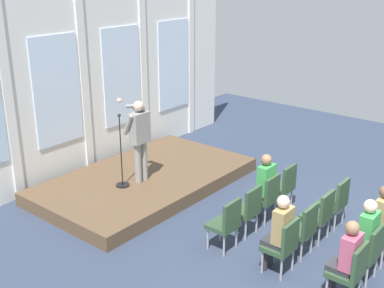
{
  "coord_description": "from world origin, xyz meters",
  "views": [
    {
      "loc": [
        -6.98,
        -2.58,
        4.58
      ],
      "look_at": [
        -0.09,
        3.06,
        1.34
      ],
      "focal_mm": 46.04,
      "sensor_mm": 36.0,
      "label": 1
    }
  ],
  "objects_px": {
    "chair_r0_c1": "(248,208)",
    "audience_r2_c1": "(364,236)",
    "chair_r0_c0": "(226,222)",
    "audience_r2_c2": "(380,220)",
    "audience_r2_c0": "(346,256)",
    "chair_r1_c2": "(320,213)",
    "chair_r1_c0": "(283,244)",
    "audience_r1_c0": "(279,230)",
    "chair_r1_c1": "(303,227)",
    "chair_r2_c0": "(351,269)",
    "speaker": "(139,135)",
    "audience_r0_c2": "(264,184)",
    "chair_r2_c2": "(383,233)",
    "chair_r2_c1": "(368,250)",
    "chair_r0_c3": "(284,184)",
    "chair_r1_c3": "(336,200)",
    "mic_stand": "(122,171)",
    "chair_r0_c2": "(267,196)"
  },
  "relations": [
    {
      "from": "chair_r0_c1",
      "to": "audience_r2_c1",
      "type": "xyz_separation_m",
      "value": [
        0.0,
        -2.08,
        0.22
      ]
    },
    {
      "from": "chair_r0_c0",
      "to": "audience_r2_c2",
      "type": "xyz_separation_m",
      "value": [
        1.3,
        -2.08,
        0.21
      ]
    },
    {
      "from": "chair_r0_c1",
      "to": "audience_r2_c0",
      "type": "distance_m",
      "value": 2.18
    },
    {
      "from": "chair_r1_c2",
      "to": "audience_r2_c2",
      "type": "xyz_separation_m",
      "value": [
        -0.0,
        -1.0,
        0.21
      ]
    },
    {
      "from": "chair_r1_c0",
      "to": "audience_r1_c0",
      "type": "relative_size",
      "value": 0.7
    },
    {
      "from": "chair_r0_c1",
      "to": "audience_r2_c2",
      "type": "xyz_separation_m",
      "value": [
        0.65,
        -2.08,
        0.21
      ]
    },
    {
      "from": "chair_r1_c1",
      "to": "chair_r2_c0",
      "type": "xyz_separation_m",
      "value": [
        -0.65,
        -1.08,
        0.0
      ]
    },
    {
      "from": "speaker",
      "to": "chair_r1_c2",
      "type": "distance_m",
      "value": 3.91
    },
    {
      "from": "speaker",
      "to": "audience_r0_c2",
      "type": "relative_size",
      "value": 1.29
    },
    {
      "from": "audience_r0_c2",
      "to": "audience_r1_c0",
      "type": "relative_size",
      "value": 1.0
    },
    {
      "from": "audience_r2_c1",
      "to": "chair_r2_c2",
      "type": "relative_size",
      "value": 1.44
    },
    {
      "from": "chair_r0_c0",
      "to": "chair_r2_c1",
      "type": "xyz_separation_m",
      "value": [
        0.65,
        -2.16,
        0.0
      ]
    },
    {
      "from": "chair_r2_c0",
      "to": "chair_r1_c2",
      "type": "bearing_deg",
      "value": 39.79
    },
    {
      "from": "chair_r2_c2",
      "to": "audience_r2_c2",
      "type": "distance_m",
      "value": 0.23
    },
    {
      "from": "chair_r1_c1",
      "to": "audience_r2_c0",
      "type": "relative_size",
      "value": 0.73
    },
    {
      "from": "chair_r0_c0",
      "to": "chair_r1_c1",
      "type": "bearing_deg",
      "value": -59.02
    },
    {
      "from": "speaker",
      "to": "audience_r2_c2",
      "type": "bearing_deg",
      "value": -82.69
    },
    {
      "from": "chair_r0_c3",
      "to": "audience_r2_c1",
      "type": "distance_m",
      "value": 2.46
    },
    {
      "from": "chair_r0_c1",
      "to": "audience_r1_c0",
      "type": "bearing_deg",
      "value": -122.97
    },
    {
      "from": "audience_r1_c0",
      "to": "audience_r2_c2",
      "type": "height_order",
      "value": "audience_r2_c2"
    },
    {
      "from": "chair_r0_c1",
      "to": "chair_r0_c3",
      "type": "bearing_deg",
      "value": 0.0
    },
    {
      "from": "chair_r1_c1",
      "to": "audience_r2_c0",
      "type": "distance_m",
      "value": 1.2
    },
    {
      "from": "chair_r0_c1",
      "to": "chair_r2_c2",
      "type": "xyz_separation_m",
      "value": [
        0.65,
        -2.16,
        0.0
      ]
    },
    {
      "from": "audience_r0_c2",
      "to": "chair_r1_c0",
      "type": "height_order",
      "value": "audience_r0_c2"
    },
    {
      "from": "chair_r0_c0",
      "to": "chair_r1_c2",
      "type": "distance_m",
      "value": 1.69
    },
    {
      "from": "chair_r0_c0",
      "to": "chair_r1_c3",
      "type": "distance_m",
      "value": 2.22
    },
    {
      "from": "audience_r2_c1",
      "to": "chair_r2_c0",
      "type": "bearing_deg",
      "value": -173.02
    },
    {
      "from": "speaker",
      "to": "audience_r2_c1",
      "type": "distance_m",
      "value": 4.81
    },
    {
      "from": "mic_stand",
      "to": "audience_r0_c2",
      "type": "xyz_separation_m",
      "value": [
        1.04,
        -2.73,
        0.12
      ]
    },
    {
      "from": "mic_stand",
      "to": "chair_r2_c1",
      "type": "distance_m",
      "value": 4.98
    },
    {
      "from": "chair_r1_c0",
      "to": "audience_r2_c1",
      "type": "xyz_separation_m",
      "value": [
        0.65,
        -1.0,
        0.22
      ]
    },
    {
      "from": "audience_r2_c0",
      "to": "chair_r2_c1",
      "type": "bearing_deg",
      "value": -7.34
    },
    {
      "from": "chair_r0_c3",
      "to": "chair_r2_c0",
      "type": "relative_size",
      "value": 1.0
    },
    {
      "from": "chair_r0_c0",
      "to": "chair_r1_c1",
      "type": "relative_size",
      "value": 1.0
    },
    {
      "from": "chair_r2_c1",
      "to": "chair_r2_c2",
      "type": "relative_size",
      "value": 1.0
    },
    {
      "from": "chair_r1_c3",
      "to": "audience_r2_c0",
      "type": "bearing_deg",
      "value": -152.88
    },
    {
      "from": "chair_r1_c3",
      "to": "chair_r2_c2",
      "type": "distance_m",
      "value": 1.26
    },
    {
      "from": "chair_r2_c0",
      "to": "audience_r2_c2",
      "type": "height_order",
      "value": "audience_r2_c2"
    },
    {
      "from": "mic_stand",
      "to": "chair_r1_c0",
      "type": "relative_size",
      "value": 1.65
    },
    {
      "from": "chair_r1_c1",
      "to": "chair_r2_c1",
      "type": "bearing_deg",
      "value": -90.0
    },
    {
      "from": "speaker",
      "to": "mic_stand",
      "type": "xyz_separation_m",
      "value": [
        -0.43,
        0.11,
        -0.68
      ]
    },
    {
      "from": "audience_r0_c2",
      "to": "chair_r0_c1",
      "type": "bearing_deg",
      "value": -172.96
    },
    {
      "from": "chair_r0_c3",
      "to": "audience_r2_c1",
      "type": "height_order",
      "value": "audience_r2_c1"
    },
    {
      "from": "chair_r1_c3",
      "to": "audience_r2_c2",
      "type": "height_order",
      "value": "audience_r2_c2"
    },
    {
      "from": "chair_r2_c0",
      "to": "audience_r1_c0",
      "type": "bearing_deg",
      "value": 90.0
    },
    {
      "from": "audience_r1_c0",
      "to": "chair_r2_c2",
      "type": "bearing_deg",
      "value": -41.82
    },
    {
      "from": "chair_r0_c2",
      "to": "audience_r0_c2",
      "type": "distance_m",
      "value": 0.23
    },
    {
      "from": "chair_r0_c1",
      "to": "mic_stand",
      "type": "bearing_deg",
      "value": 97.96
    },
    {
      "from": "chair_r0_c3",
      "to": "audience_r1_c0",
      "type": "distance_m",
      "value": 2.2
    },
    {
      "from": "mic_stand",
      "to": "audience_r2_c0",
      "type": "height_order",
      "value": "mic_stand"
    }
  ]
}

